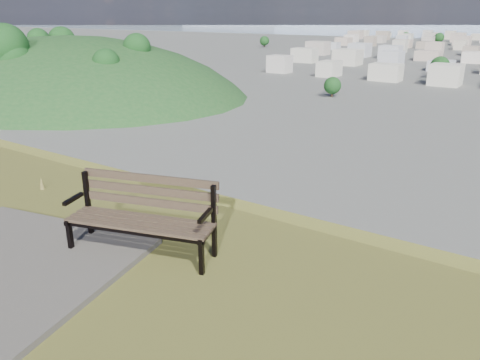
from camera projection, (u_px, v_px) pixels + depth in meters
The scene contains 2 objects.
park_bench at pixel (143, 212), 5.21m from camera, with size 1.74×0.99×0.87m.
green_wooded_hill at pixel (73, 92), 169.24m from camera, with size 154.19×123.35×77.09m.
Camera 1 is at (2.40, -0.95, 27.59)m, focal length 35.00 mm.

